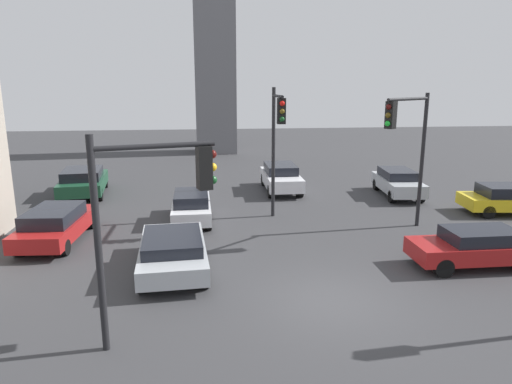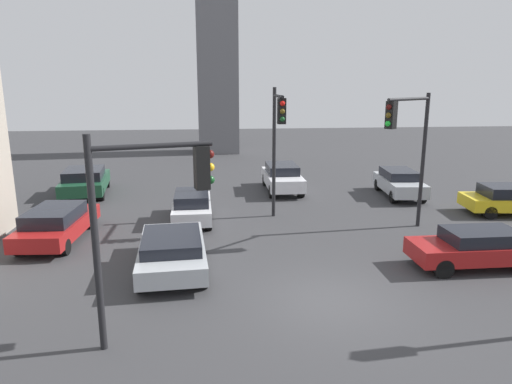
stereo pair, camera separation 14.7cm
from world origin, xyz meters
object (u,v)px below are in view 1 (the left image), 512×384
at_px(traffic_light_2, 277,131).
at_px(car_0, 398,182).
at_px(traffic_light_3, 154,199).
at_px(car_3, 191,206).
at_px(car_2, 476,247).
at_px(traffic_light_1, 408,135).
at_px(car_5, 281,177).
at_px(car_8, 56,224).
at_px(car_1, 173,250).
at_px(car_4, 83,181).

relative_size(traffic_light_2, car_0, 1.30).
xyz_separation_m(traffic_light_3, car_3, (0.56, 9.60, -2.73)).
xyz_separation_m(car_0, car_2, (-1.60, -9.91, -0.06)).
relative_size(traffic_light_1, car_5, 1.20).
xyz_separation_m(traffic_light_2, car_8, (-8.79, -1.47, -3.30)).
height_order(traffic_light_1, car_2, traffic_light_1).
distance_m(traffic_light_2, car_2, 8.76).
relative_size(car_1, car_5, 1.01).
bearing_deg(car_8, car_4, 10.33).
distance_m(car_0, car_5, 6.41).
height_order(traffic_light_2, car_3, traffic_light_2).
bearing_deg(car_5, car_1, -25.41).
height_order(traffic_light_1, car_0, traffic_light_1).
relative_size(traffic_light_3, car_8, 1.03).
height_order(traffic_light_2, car_4, traffic_light_2).
height_order(car_2, car_8, car_8).
relative_size(car_1, car_8, 0.99).
bearing_deg(car_5, car_8, -51.97).
distance_m(car_3, car_5, 7.41).
xyz_separation_m(traffic_light_1, car_5, (-3.63, 8.07, -3.17)).
relative_size(car_0, car_1, 0.95).
bearing_deg(traffic_light_1, car_3, -53.79).
bearing_deg(car_4, car_5, -97.62).
xyz_separation_m(car_0, car_8, (-16.17, -5.68, -0.04)).
bearing_deg(car_5, traffic_light_2, -10.71).
xyz_separation_m(car_1, car_5, (5.44, 10.97, 0.12)).
xyz_separation_m(car_2, car_4, (-15.42, 12.05, 0.09)).
relative_size(traffic_light_1, traffic_light_3, 1.14).
bearing_deg(car_1, car_8, 50.46).
bearing_deg(car_3, traffic_light_3, 176.03).
bearing_deg(car_4, traffic_light_1, -126.10).
bearing_deg(car_3, traffic_light_1, -107.17).
bearing_deg(traffic_light_1, car_2, 65.91).
relative_size(car_4, car_5, 1.07).
distance_m(car_4, car_5, 10.92).
distance_m(traffic_light_1, car_2, 5.07).
xyz_separation_m(car_1, car_4, (-5.48, 11.20, 0.09)).
height_order(traffic_light_2, car_1, traffic_light_2).
distance_m(traffic_light_1, car_0, 7.37).
height_order(traffic_light_1, car_5, traffic_light_1).
bearing_deg(car_1, traffic_light_2, -44.09).
distance_m(traffic_light_3, car_8, 9.20).
bearing_deg(traffic_light_2, car_5, 169.66).
distance_m(traffic_light_3, car_4, 16.49).
bearing_deg(traffic_light_2, car_3, -98.13).
bearing_deg(traffic_light_1, traffic_light_2, -58.81).
xyz_separation_m(traffic_light_1, car_8, (-13.69, 0.47, -3.27)).
relative_size(car_0, car_5, 0.96).
xyz_separation_m(car_2, car_8, (-14.56, 4.22, 0.02)).
xyz_separation_m(traffic_light_3, car_0, (11.62, 13.20, -2.68)).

